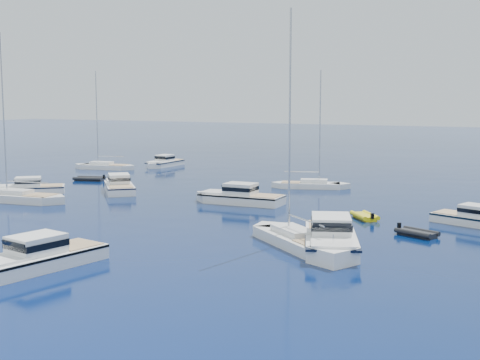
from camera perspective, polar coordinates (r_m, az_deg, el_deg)
The scene contains 15 objects.
ground at distance 41.15m, azimuth -11.51°, elevation -6.70°, with size 400.00×400.00×0.00m, color navy.
motor_cruiser_near at distance 39.35m, azimuth -17.76°, elevation -7.55°, with size 2.97×9.72×2.55m, color white, non-canonical shape.
motor_cruiser_right at distance 42.60m, azimuth 8.04°, elevation -6.14°, with size 3.32×10.84×2.85m, color white, non-canonical shape.
motor_cruiser_left at distance 70.17m, azimuth -18.37°, elevation -1.15°, with size 2.56×8.38×2.20m, color silver, non-canonical shape.
motor_cruiser_centre at distance 60.45m, azimuth -0.11°, elevation -2.08°, with size 2.88×9.40×2.47m, color silver, non-canonical shape.
motor_cruiser_far_r at distance 53.29m, azimuth 20.37°, elevation -3.82°, with size 2.41×7.86×2.06m, color silver, non-canonical shape.
motor_cruiser_far_l at distance 69.43m, azimuth -10.67°, elevation -0.99°, with size 2.80×9.16×2.40m, color white, non-canonical shape.
motor_cruiser_horizon at distance 93.82m, azimuth -6.73°, elevation 1.21°, with size 2.50×8.16×2.14m, color white, non-canonical shape.
sailboat_mid_r at distance 43.56m, azimuth 5.02°, elevation -5.80°, with size 2.89×11.11×16.34m, color silver, non-canonical shape.
sailboat_mid_l at distance 65.16m, azimuth -19.16°, elevation -1.81°, with size 2.93×11.27×16.56m, color silver, non-canonical shape.
sailboat_centre at distance 71.11m, azimuth 6.29°, elevation -0.72°, with size 2.36×9.06×13.32m, color silver, non-canonical shape.
sailboat_far_l at distance 91.61m, azimuth -11.94°, elevation 0.96°, with size 2.49×9.57×14.06m, color white, non-canonical shape.
tender_yellow at distance 53.74m, azimuth 10.98°, elevation -3.40°, with size 1.75×3.09×0.95m, color yellow, non-canonical shape.
tender_grey_near at distance 48.02m, azimuth 15.41°, elevation -4.81°, with size 1.75×3.09×0.95m, color black, non-canonical shape.
tender_grey_far at distance 79.28m, azimuth -13.21°, elevation -0.04°, with size 2.05×3.75×0.95m, color black, non-canonical shape.
Camera 1 is at (24.71, -31.41, 9.84)m, focal length 48.11 mm.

